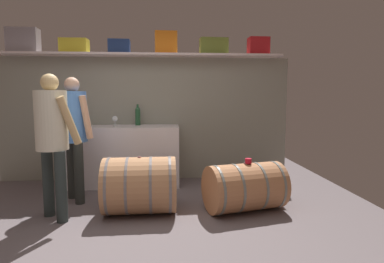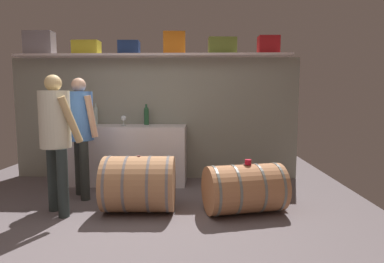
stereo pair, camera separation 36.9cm
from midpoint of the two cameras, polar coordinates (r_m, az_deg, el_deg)
The scene contains 18 objects.
ground_plane at distance 3.65m, azimuth -13.06°, elevation -15.10°, with size 5.73×7.81×0.02m, color #63585B.
back_wall_panel at distance 5.13m, azimuth -10.32°, elevation 2.23°, with size 4.53×0.10×1.92m, color gray.
high_shelf_board at distance 5.01m, azimuth -10.73°, elevation 13.31°, with size 4.17×0.40×0.03m, color silver.
toolcase_grey at distance 5.52m, azimuth -29.79°, elevation 13.98°, with size 0.43×0.21×0.36m, color gray.
toolcase_yellow at distance 5.24m, azimuth -22.32°, elevation 13.99°, with size 0.40×0.22×0.21m, color yellow.
toolcase_navy at distance 5.08m, azimuth -15.01°, elevation 14.46°, with size 0.31×0.22×0.21m, color navy.
toolcase_orange at distance 5.01m, azimuth -6.89°, elevation 15.49°, with size 0.33×0.21×0.33m, color orange.
toolcase_olive at distance 5.02m, azimuth 1.74°, elevation 15.01°, with size 0.42×0.21×0.25m, color olive.
toolcase_red at distance 5.14m, azimuth 9.75°, elevation 14.83°, with size 0.31×0.20×0.27m, color red.
work_cabinet at distance 4.90m, azimuth -14.62°, elevation -4.20°, with size 1.70×0.59×0.88m, color white.
wine_bottle_clear at distance 5.17m, azimuth -20.69°, elevation 2.68°, with size 0.07×0.07×0.33m.
wine_bottle_green at distance 4.94m, azimuth -11.83°, elevation 2.81°, with size 0.08×0.08×0.32m.
wine_glass at distance 4.85m, azimuth -15.81°, elevation 2.16°, with size 0.08×0.08×0.15m.
wine_barrel_near at distance 3.72m, azimuth 6.65°, elevation -9.90°, with size 0.98×0.74×0.56m.
wine_barrel_far at distance 3.69m, azimuth -12.24°, elevation -9.44°, with size 0.82×0.66×0.65m.
tasting_cup at distance 3.66m, azimuth 7.24°, elevation -5.28°, with size 0.07×0.07×0.06m, color red.
winemaker_pouring at distance 3.71m, azimuth -26.40°, elevation 0.04°, with size 0.49×0.48×1.55m.
visitor_tasting at distance 4.26m, azimuth -22.78°, elevation 0.92°, with size 0.43×0.49×1.55m.
Camera 1 is at (0.38, -2.78, 1.31)m, focal length 29.74 mm.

